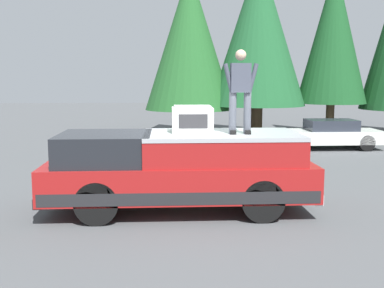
{
  "coord_description": "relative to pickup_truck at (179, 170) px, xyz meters",
  "views": [
    {
      "loc": [
        -10.04,
        0.72,
        2.76
      ],
      "look_at": [
        0.16,
        0.15,
        1.35
      ],
      "focal_mm": 44.3,
      "sensor_mm": 36.0,
      "label": 1
    }
  ],
  "objects": [
    {
      "name": "pickup_truck",
      "position": [
        0.0,
        0.0,
        0.0
      ],
      "size": [
        2.01,
        5.54,
        1.65
      ],
      "color": "maroon",
      "rests_on": "ground"
    },
    {
      "name": "conifer_center_right",
      "position": [
        13.71,
        -0.91,
        3.76
      ],
      "size": [
        4.35,
        4.35,
        8.03
      ],
      "color": "#4C3826",
      "rests_on": "ground"
    },
    {
      "name": "compressor_unit",
      "position": [
        0.13,
        -0.28,
        1.05
      ],
      "size": [
        0.65,
        0.84,
        0.56
      ],
      "color": "silver",
      "rests_on": "pickup_truck"
    },
    {
      "name": "parked_car_white",
      "position": [
        8.59,
        -6.18,
        -0.29
      ],
      "size": [
        1.64,
        4.1,
        1.16
      ],
      "color": "white",
      "rests_on": "ground"
    },
    {
      "name": "conifer_center_left",
      "position": [
        13.31,
        -4.2,
        4.17
      ],
      "size": [
        4.63,
        4.63,
        8.64
      ],
      "color": "#4C3826",
      "rests_on": "ground"
    },
    {
      "name": "person_on_truck_bed",
      "position": [
        -0.18,
        -1.23,
        1.68
      ],
      "size": [
        0.29,
        0.72,
        1.69
      ],
      "color": "#4C515B",
      "rests_on": "pickup_truck"
    },
    {
      "name": "conifer_left",
      "position": [
        13.07,
        -7.78,
        3.98
      ],
      "size": [
        3.34,
        3.34,
        8.17
      ],
      "color": "#4C3826",
      "rests_on": "ground"
    },
    {
      "name": "ground_plane",
      "position": [
        0.34,
        -0.44,
        -0.87
      ],
      "size": [
        90.0,
        90.0,
        0.0
      ],
      "primitive_type": "plane",
      "color": "#4C4F51"
    }
  ]
}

